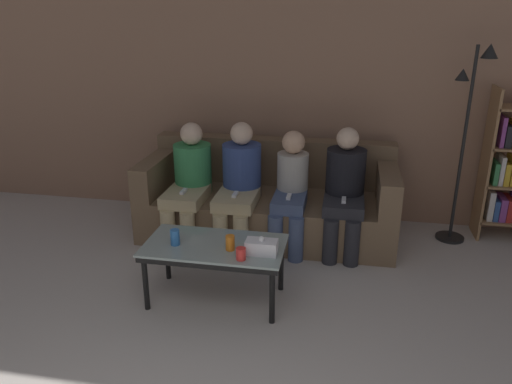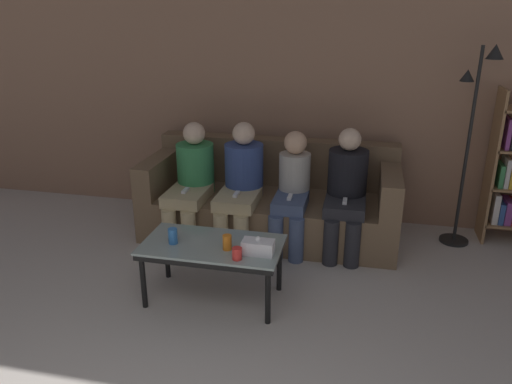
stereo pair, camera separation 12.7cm
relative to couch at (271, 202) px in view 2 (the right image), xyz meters
The scene contains 12 objects.
wall_back 1.12m from the couch, 90.00° to the left, with size 12.00×0.06×2.60m.
couch is the anchor object (origin of this frame).
coffee_table 1.28m from the couch, 98.60° to the right, with size 1.02×0.55×0.45m.
cup_near_left 1.42m from the couch, 109.53° to the right, with size 0.07×0.07×0.12m.
cup_near_right 1.35m from the couch, 92.59° to the right, with size 0.06×0.06×0.11m.
cup_far_center 1.47m from the couch, 88.24° to the right, with size 0.07×0.07×0.09m.
tissue_box 1.37m from the couch, 82.94° to the right, with size 0.22×0.12×0.13m.
standing_lamp 1.91m from the couch, ahead, with size 0.31×0.26×1.78m.
seated_person_left_end 0.79m from the couch, 161.93° to the right, with size 0.35×0.74×1.08m.
seated_person_mid_left 0.42m from the couch, 136.63° to the right, with size 0.35×0.73×1.10m.
seated_person_mid_right 0.41m from the couch, 45.38° to the right, with size 0.31×0.64×1.04m.
seated_person_right_end 0.79m from the couch, 16.41° to the right, with size 0.35×0.66×1.09m.
Camera 2 is at (0.83, -0.72, 2.06)m, focal length 35.00 mm.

